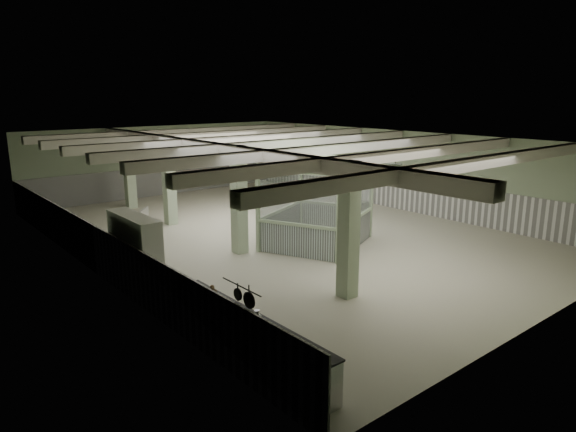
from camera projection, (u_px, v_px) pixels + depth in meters
floor at (279, 234)px, 19.63m from camera, size 20.00×20.00×0.00m
ceiling at (279, 139)px, 18.79m from camera, size 14.00×20.00×0.02m
wall_back at (160, 161)px, 26.71m from camera, size 14.00×0.02×3.60m
wall_front at (552, 248)px, 11.71m from camera, size 14.00×0.02×3.60m
wall_left at (91, 215)px, 14.88m from camera, size 0.02×20.00×3.60m
wall_right at (398, 170)px, 23.54m from camera, size 0.02×20.00×3.60m
wainscot_left at (95, 249)px, 15.14m from camera, size 0.05×19.90×1.50m
wainscot_right at (397, 192)px, 23.77m from camera, size 0.05×19.90×1.50m
wainscot_back at (161, 181)px, 26.94m from camera, size 13.90×0.05×1.50m
girder at (221, 150)px, 17.30m from camera, size 0.45×19.90×0.40m
beam_a at (460, 166)px, 13.20m from camera, size 13.90×0.35×0.32m
beam_b at (385, 157)px, 15.08m from camera, size 13.90×0.35×0.32m
beam_c at (326, 150)px, 16.96m from camera, size 13.90×0.35×0.32m
beam_d at (279, 144)px, 18.83m from camera, size 13.90×0.35×0.32m
beam_e at (241, 139)px, 20.71m from camera, size 13.90×0.35×0.32m
beam_f at (208, 135)px, 22.58m from camera, size 13.90×0.35×0.32m
beam_g at (181, 132)px, 24.46m from camera, size 13.90×0.35×0.32m
column_a at (349, 231)px, 13.16m from camera, size 0.42×0.42×3.60m
column_b at (239, 200)px, 16.91m from camera, size 0.42×0.42×3.60m
column_c at (169, 181)px, 20.67m from camera, size 0.42×0.42×3.60m
column_d at (129, 170)px, 23.67m from camera, size 0.42×0.42×3.60m
hook_rail at (241, 287)px, 9.21m from camera, size 0.02×1.20×0.02m
pendant_front at (395, 168)px, 15.48m from camera, size 0.44×0.44×0.22m
pendant_mid at (281, 152)px, 19.60m from camera, size 0.44×0.44×0.22m
pendant_back at (213, 142)px, 23.35m from camera, size 0.44×0.44×0.22m
prep_counter at (242, 339)px, 10.23m from camera, size 0.85×4.88×0.91m
pitcher_near at (204, 295)px, 11.01m from camera, size 0.17×0.20×0.25m
pitcher_far at (257, 317)px, 9.85m from camera, size 0.27×0.29×0.29m
veg_colander at (209, 294)px, 11.08m from camera, size 0.57×0.57×0.22m
orange_bowl at (219, 305)px, 10.66m from camera, size 0.25×0.25×0.09m
skillet_near at (249, 300)px, 9.17m from camera, size 0.04×0.31×0.31m
skillet_far at (238, 294)px, 9.44m from camera, size 0.03×0.24×0.24m
walkin_cooler at (137, 255)px, 13.63m from camera, size 1.02×2.27×2.08m
guard_booth at (318, 190)px, 17.85m from camera, size 4.64×4.36×2.98m
filing_cabinet at (361, 219)px, 19.20m from camera, size 0.48×0.64×1.32m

